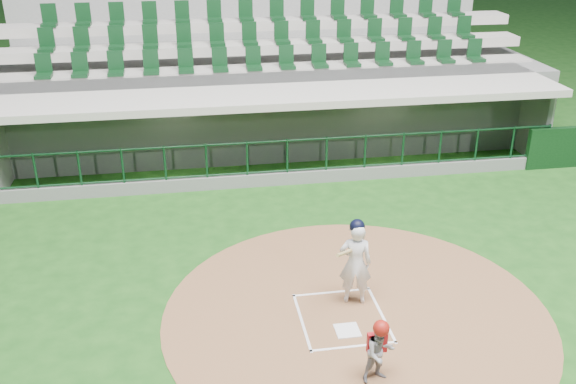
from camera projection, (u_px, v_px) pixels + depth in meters
name	position (u px, v px, depth m)	size (l,w,h in m)	color
ground	(338.00, 309.00, 12.07)	(120.00, 120.00, 0.00)	#164413
dirt_circle	(356.00, 313.00, 11.93)	(7.20, 7.20, 0.01)	brown
home_plate	(347.00, 330.00, 11.43)	(0.43, 0.43, 0.02)	white
batter_box_chalk	(342.00, 318.00, 11.79)	(1.55, 1.80, 0.01)	silver
dugout_structure	(285.00, 128.00, 18.75)	(16.40, 3.70, 3.00)	slate
seating_deck	(263.00, 86.00, 21.28)	(17.00, 6.72, 5.15)	slate
batter	(355.00, 261.00, 11.93)	(0.88, 0.91, 1.75)	white
catcher	(380.00, 351.00, 10.06)	(0.57, 0.49, 1.12)	gray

